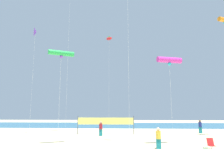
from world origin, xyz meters
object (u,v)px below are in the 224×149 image
at_px(beachgoer_navy_shirt, 200,126).
at_px(kite_red_inflatable, 109,39).
at_px(beachgoer_maroon_shirt, 101,128).
at_px(volleyball_net, 106,122).
at_px(beachgoer_mustard_shirt, 158,137).
at_px(folding_beach_chair, 211,144).
at_px(kite_magenta_tube, 169,60).
at_px(beach_handbag, 206,149).
at_px(kite_green_tube, 61,53).
at_px(kite_violet_delta, 35,32).

distance_m(beachgoer_navy_shirt, kite_red_inflatable, 20.16).
bearing_deg(beachgoer_maroon_shirt, volleyball_net, 112.49).
bearing_deg(beachgoer_mustard_shirt, kite_red_inflatable, -2.20).
height_order(beachgoer_navy_shirt, kite_red_inflatable, kite_red_inflatable).
bearing_deg(folding_beach_chair, volleyball_net, 165.61).
distance_m(beachgoer_navy_shirt, folding_beach_chair, 13.92).
bearing_deg(beachgoer_navy_shirt, kite_red_inflatable, -73.49).
height_order(beachgoer_navy_shirt, kite_magenta_tube, kite_magenta_tube).
xyz_separation_m(beachgoer_maroon_shirt, beach_handbag, (9.33, -9.68, -0.83)).
bearing_deg(beachgoer_navy_shirt, beach_handbag, 18.88).
relative_size(beachgoer_maroon_shirt, kite_green_tube, 0.21).
distance_m(folding_beach_chair, kite_magenta_tube, 7.88).
relative_size(folding_beach_chair, volleyball_net, 0.12).
relative_size(volleyball_net, kite_red_inflatable, 0.47).
distance_m(beachgoer_navy_shirt, kite_violet_delta, 26.47).
bearing_deg(beach_handbag, kite_red_inflatable, 115.99).
bearing_deg(kite_red_inflatable, kite_green_tube, -100.53).
bearing_deg(folding_beach_chair, beachgoer_navy_shirt, 110.15).
xyz_separation_m(folding_beach_chair, kite_magenta_tube, (-2.68, 1.55, 7.25)).
xyz_separation_m(kite_red_inflatable, kite_magenta_tube, (6.95, -16.42, -7.83)).
relative_size(beachgoer_navy_shirt, kite_red_inflatable, 0.11).
distance_m(beachgoer_mustard_shirt, beach_handbag, 3.65).
height_order(kite_red_inflatable, kite_magenta_tube, kite_red_inflatable).
bearing_deg(volleyball_net, folding_beach_chair, -49.32).
xyz_separation_m(beach_handbag, kite_green_tube, (-12.17, 1.48, 8.26)).
xyz_separation_m(folding_beach_chair, volleyball_net, (-9.52, 11.08, 1.16)).
xyz_separation_m(kite_red_inflatable, kite_green_tube, (-3.16, -17.01, -7.15)).
bearing_deg(kite_green_tube, folding_beach_chair, -4.32).
xyz_separation_m(beachgoer_navy_shirt, beachgoer_maroon_shirt, (-13.49, -4.28, -0.02)).
height_order(beachgoer_maroon_shirt, kite_magenta_tube, kite_magenta_tube).
xyz_separation_m(folding_beach_chair, kite_red_inflatable, (-9.62, 17.97, 15.08)).
bearing_deg(volleyball_net, kite_red_inflatable, 90.83).
relative_size(volleyball_net, kite_violet_delta, 0.52).
bearing_deg(kite_violet_delta, beach_handbag, -28.41).
bearing_deg(kite_magenta_tube, beachgoer_navy_shirt, 62.36).
bearing_deg(volleyball_net, beachgoer_maroon_shirt, -102.32).
distance_m(beachgoer_mustard_shirt, kite_green_tube, 11.48).
bearing_deg(kite_magenta_tube, volleyball_net, 125.68).
bearing_deg(beachgoer_navy_shirt, kite_magenta_tube, 7.84).
relative_size(folding_beach_chair, kite_green_tube, 0.10).
xyz_separation_m(beach_handbag, kite_violet_delta, (-18.63, 10.08, 13.72)).
xyz_separation_m(volleyball_net, kite_red_inflatable, (-0.10, 6.89, 13.92)).
relative_size(kite_magenta_tube, kite_violet_delta, 0.55).
distance_m(beachgoer_navy_shirt, kite_green_tube, 21.86).
bearing_deg(volleyball_net, beachgoer_navy_shirt, 10.24).
bearing_deg(volleyball_net, beach_handbag, -52.46).
relative_size(beachgoer_navy_shirt, kite_magenta_tube, 0.23).
relative_size(beachgoer_maroon_shirt, volleyball_net, 0.24).
bearing_deg(beachgoer_navy_shirt, folding_beach_chair, 20.69).
height_order(kite_red_inflatable, kite_green_tube, kite_red_inflatable).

